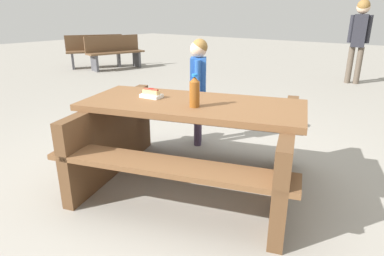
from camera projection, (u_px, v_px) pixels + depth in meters
The scene contains 8 objects.
ground_plane at pixel (192, 183), 2.96m from camera, with size 30.00×30.00×0.00m, color gray.
picnic_table at pixel (192, 137), 2.81m from camera, with size 2.16×1.92×0.75m.
soda_bottle at pixel (195, 92), 2.53m from camera, with size 0.08×0.08×0.26m.
hotdog_tray at pixel (151, 94), 2.84m from camera, with size 0.19×0.13×0.08m.
child_in_coat at pixel (198, 79), 3.60m from camera, with size 0.24×0.25×1.18m.
park_bench_mid at pixel (95, 50), 8.92m from camera, with size 1.15×1.48×0.85m.
park_bench_far at pixel (115, 51), 8.67m from camera, with size 0.77×1.55×0.85m.
bystander_adult at pixel (360, 31), 6.69m from camera, with size 0.41×0.27×1.67m.
Camera 1 is at (-1.60, 2.08, 1.45)m, focal length 30.94 mm.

